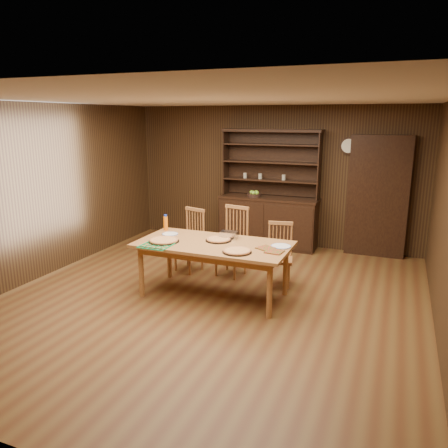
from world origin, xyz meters
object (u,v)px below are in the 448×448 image
at_px(dining_table, 213,248).
at_px(china_hutch, 269,215).
at_px(chair_left, 192,238).
at_px(juice_bottle, 166,223).
at_px(chair_center, 234,239).
at_px(chair_right, 280,252).

bearing_deg(dining_table, china_hutch, 89.78).
xyz_separation_m(chair_left, juice_bottle, (-0.18, -0.49, 0.34)).
bearing_deg(chair_left, china_hutch, 82.45).
relative_size(dining_table, chair_left, 2.06).
distance_m(china_hutch, juice_bottle, 2.43).
height_order(china_hutch, chair_left, china_hutch).
xyz_separation_m(dining_table, chair_center, (-0.06, 0.91, -0.11)).
height_order(china_hutch, dining_table, china_hutch).
xyz_separation_m(chair_center, chair_right, (0.77, -0.13, -0.08)).
relative_size(chair_left, chair_center, 0.93).
height_order(dining_table, chair_left, chair_left).
xyz_separation_m(chair_right, juice_bottle, (-1.64, -0.42, 0.38)).
bearing_deg(juice_bottle, chair_center, 32.42).
bearing_deg(chair_left, dining_table, -32.61).
bearing_deg(juice_bottle, dining_table, -21.27).
height_order(china_hutch, chair_center, china_hutch).
bearing_deg(china_hutch, chair_center, -92.36).
distance_m(chair_center, juice_bottle, 1.07).
relative_size(china_hutch, chair_left, 2.19).
relative_size(chair_center, juice_bottle, 4.51).
xyz_separation_m(china_hutch, dining_table, (-0.01, -2.59, 0.08)).
relative_size(chair_center, chair_right, 1.17).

